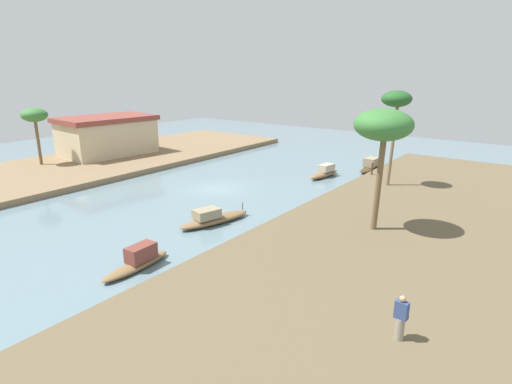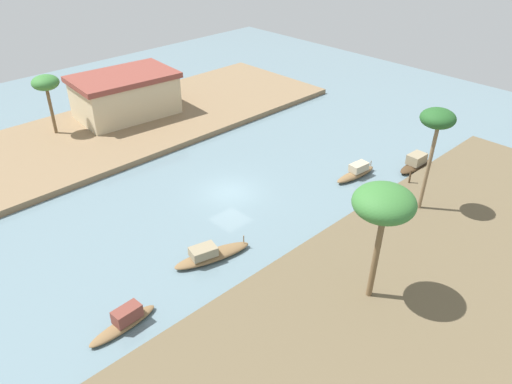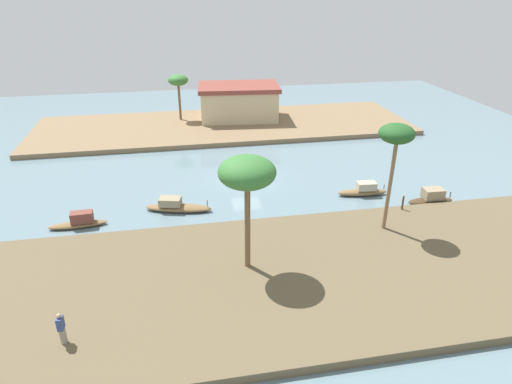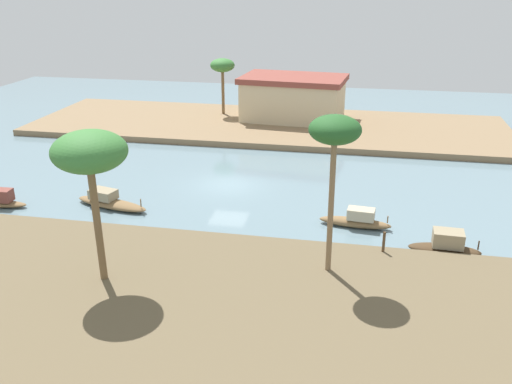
{
  "view_description": "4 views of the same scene",
  "coord_description": "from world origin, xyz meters",
  "px_view_note": "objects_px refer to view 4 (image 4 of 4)",
  "views": [
    {
      "loc": [
        -24.78,
        -22.34,
        9.44
      ],
      "look_at": [
        0.03,
        -3.95,
        0.4
      ],
      "focal_mm": 29.7,
      "sensor_mm": 36.0,
      "label": 1
    },
    {
      "loc": [
        -21.46,
        -25.02,
        19.86
      ],
      "look_at": [
        0.52,
        -2.3,
        0.79
      ],
      "focal_mm": 35.77,
      "sensor_mm": 36.0,
      "label": 2
    },
    {
      "loc": [
        -6.04,
        -36.64,
        15.9
      ],
      "look_at": [
        0.14,
        -3.97,
        0.46
      ],
      "focal_mm": 32.12,
      "sensor_mm": 36.0,
      "label": 3
    },
    {
      "loc": [
        8.8,
        -34.76,
        13.35
      ],
      "look_at": [
        2.37,
        -2.23,
        0.51
      ],
      "focal_mm": 39.44,
      "sensor_mm": 36.0,
      "label": 4
    }
  ],
  "objects_px": {
    "palm_tree_right_tall": "(222,67)",
    "riverside_building": "(293,97)",
    "sampan_open_hull": "(357,220)",
    "mooring_post": "(384,242)",
    "sampan_foreground": "(110,201)",
    "sampan_midstream": "(446,245)",
    "palm_tree_left_near": "(90,154)",
    "palm_tree_left_far": "(335,135)"
  },
  "relations": [
    {
      "from": "palm_tree_right_tall",
      "to": "riverside_building",
      "type": "xyz_separation_m",
      "value": [
        7.03,
        -0.79,
        -2.56
      ]
    },
    {
      "from": "sampan_open_hull",
      "to": "mooring_post",
      "type": "xyz_separation_m",
      "value": [
        1.39,
        -3.85,
        0.63
      ]
    },
    {
      "from": "sampan_foreground",
      "to": "sampan_midstream",
      "type": "xyz_separation_m",
      "value": [
        19.52,
        -2.52,
        0.13
      ]
    },
    {
      "from": "sampan_midstream",
      "to": "palm_tree_left_near",
      "type": "height_order",
      "value": "palm_tree_left_near"
    },
    {
      "from": "sampan_foreground",
      "to": "sampan_open_hull",
      "type": "distance_m",
      "value": 14.97
    },
    {
      "from": "mooring_post",
      "to": "palm_tree_left_far",
      "type": "bearing_deg",
      "value": -136.12
    },
    {
      "from": "sampan_midstream",
      "to": "palm_tree_left_near",
      "type": "distance_m",
      "value": 17.92
    },
    {
      "from": "sampan_foreground",
      "to": "palm_tree_right_tall",
      "type": "distance_m",
      "value": 23.94
    },
    {
      "from": "sampan_midstream",
      "to": "palm_tree_right_tall",
      "type": "xyz_separation_m",
      "value": [
        -18.27,
        25.96,
        4.62
      ]
    },
    {
      "from": "palm_tree_left_near",
      "to": "riverside_building",
      "type": "distance_m",
      "value": 32.21
    },
    {
      "from": "mooring_post",
      "to": "riverside_building",
      "type": "xyz_separation_m",
      "value": [
        -8.09,
        26.5,
        1.52
      ]
    },
    {
      "from": "sampan_foreground",
      "to": "sampan_midstream",
      "type": "relative_size",
      "value": 1.42
    },
    {
      "from": "mooring_post",
      "to": "riverside_building",
      "type": "distance_m",
      "value": 27.75
    },
    {
      "from": "palm_tree_left_far",
      "to": "palm_tree_right_tall",
      "type": "height_order",
      "value": "palm_tree_left_far"
    },
    {
      "from": "sampan_midstream",
      "to": "palm_tree_left_near",
      "type": "xyz_separation_m",
      "value": [
        -15.61,
        -6.52,
        5.92
      ]
    },
    {
      "from": "sampan_midstream",
      "to": "mooring_post",
      "type": "relative_size",
      "value": 3.42
    },
    {
      "from": "palm_tree_left_near",
      "to": "palm_tree_right_tall",
      "type": "distance_m",
      "value": 32.61
    },
    {
      "from": "riverside_building",
      "to": "palm_tree_left_far",
      "type": "bearing_deg",
      "value": -73.92
    },
    {
      "from": "sampan_foreground",
      "to": "riverside_building",
      "type": "relative_size",
      "value": 0.52
    },
    {
      "from": "palm_tree_left_near",
      "to": "palm_tree_right_tall",
      "type": "height_order",
      "value": "palm_tree_left_near"
    },
    {
      "from": "mooring_post",
      "to": "sampan_open_hull",
      "type": "bearing_deg",
      "value": 109.91
    },
    {
      "from": "sampan_foreground",
      "to": "sampan_midstream",
      "type": "bearing_deg",
      "value": 6.77
    },
    {
      "from": "sampan_foreground",
      "to": "riverside_building",
      "type": "bearing_deg",
      "value": 84.07
    },
    {
      "from": "palm_tree_left_far",
      "to": "riverside_building",
      "type": "distance_m",
      "value": 29.82
    },
    {
      "from": "palm_tree_left_far",
      "to": "palm_tree_right_tall",
      "type": "xyz_separation_m",
      "value": [
        -12.57,
        29.75,
        -1.91
      ]
    },
    {
      "from": "sampan_foreground",
      "to": "palm_tree_left_far",
      "type": "relative_size",
      "value": 0.7
    },
    {
      "from": "palm_tree_left_far",
      "to": "sampan_midstream",
      "type": "bearing_deg",
      "value": 33.61
    },
    {
      "from": "sampan_open_hull",
      "to": "riverside_building",
      "type": "distance_m",
      "value": 23.72
    },
    {
      "from": "palm_tree_right_tall",
      "to": "riverside_building",
      "type": "height_order",
      "value": "palm_tree_right_tall"
    },
    {
      "from": "riverside_building",
      "to": "palm_tree_left_near",
      "type": "bearing_deg",
      "value": -92.59
    },
    {
      "from": "mooring_post",
      "to": "sampan_foreground",
      "type": "bearing_deg",
      "value": 166.71
    },
    {
      "from": "palm_tree_left_near",
      "to": "sampan_midstream",
      "type": "bearing_deg",
      "value": 22.68
    },
    {
      "from": "sampan_open_hull",
      "to": "palm_tree_right_tall",
      "type": "height_order",
      "value": "palm_tree_right_tall"
    },
    {
      "from": "sampan_midstream",
      "to": "riverside_building",
      "type": "bearing_deg",
      "value": 116.47
    },
    {
      "from": "sampan_open_hull",
      "to": "palm_tree_left_far",
      "type": "xyz_separation_m",
      "value": [
        -1.16,
        -6.3,
        6.61
      ]
    },
    {
      "from": "palm_tree_left_far",
      "to": "sampan_open_hull",
      "type": "bearing_deg",
      "value": 79.6
    },
    {
      "from": "sampan_open_hull",
      "to": "palm_tree_left_far",
      "type": "distance_m",
      "value": 9.2
    },
    {
      "from": "mooring_post",
      "to": "palm_tree_left_near",
      "type": "xyz_separation_m",
      "value": [
        -12.45,
        -5.18,
        5.37
      ]
    },
    {
      "from": "palm_tree_left_near",
      "to": "riverside_building",
      "type": "xyz_separation_m",
      "value": [
        4.36,
        31.68,
        -3.86
      ]
    },
    {
      "from": "sampan_foreground",
      "to": "riverside_building",
      "type": "height_order",
      "value": "riverside_building"
    },
    {
      "from": "mooring_post",
      "to": "palm_tree_left_far",
      "type": "xyz_separation_m",
      "value": [
        -2.55,
        -2.45,
        5.99
      ]
    },
    {
      "from": "palm_tree_left_far",
      "to": "riverside_building",
      "type": "relative_size",
      "value": 0.73
    }
  ]
}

